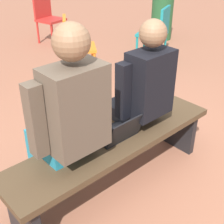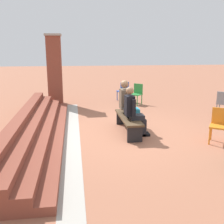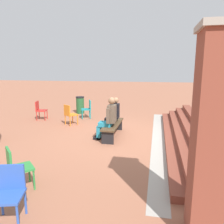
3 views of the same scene
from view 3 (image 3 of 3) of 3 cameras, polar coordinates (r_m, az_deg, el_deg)
ground_plane at (r=7.55m, az=1.82°, el=-6.20°), size 60.00×60.00×0.00m
concrete_strip at (r=7.36m, az=11.97°, el=-6.88°), size 7.82×0.40×0.01m
brick_steps at (r=7.37m, az=19.48°, el=-5.48°), size 7.02×1.20×0.60m
brick_pillar_left_of_steps at (r=3.10m, az=25.53°, el=-6.10°), size 0.64×0.64×2.80m
bench at (r=7.40m, az=0.23°, el=-3.70°), size 1.80×0.44×0.45m
person_student at (r=7.63m, az=0.22°, el=-0.59°), size 0.51×0.65×1.29m
person_adult at (r=6.97m, az=-0.94°, el=-1.42°), size 0.57×0.72×1.39m
laptop at (r=7.38m, az=0.35°, el=-2.57°), size 0.32×0.29×0.21m
plastic_chair_near_bench_left at (r=4.58m, az=-23.71°, el=-12.80°), size 0.59×0.59×0.84m
plastic_chair_by_pillar at (r=3.82m, az=-25.17°, el=-17.97°), size 0.52×0.52×0.84m
plastic_chair_foreground at (r=8.98m, az=-11.04°, el=-0.38°), size 0.58×0.58×0.84m
plastic_chair_near_bench_right at (r=10.11m, az=-6.39°, el=1.07°), size 0.55×0.55×0.84m
plastic_chair_mid_courtyard at (r=10.26m, az=-18.33°, el=0.70°), size 0.50×0.50×0.84m
litter_bin at (r=11.27m, az=-8.32°, el=1.84°), size 0.42×0.42×0.86m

